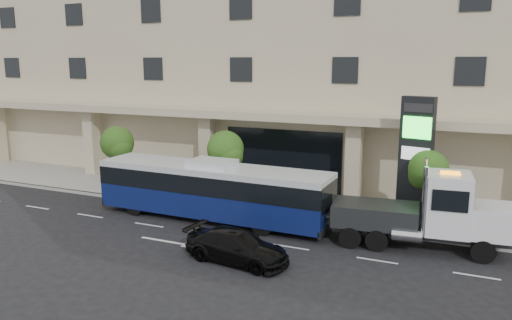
{
  "coord_description": "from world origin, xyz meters",
  "views": [
    {
      "loc": [
        11.36,
        -22.41,
        8.6
      ],
      "look_at": [
        0.69,
        2.0,
        3.26
      ],
      "focal_mm": 35.0,
      "sensor_mm": 36.0,
      "label": 1
    }
  ],
  "objects_px": {
    "black_sedan": "(237,246)",
    "signage_pylon": "(415,160)",
    "tow_truck": "(429,214)",
    "city_bus": "(212,190)"
  },
  "relations": [
    {
      "from": "tow_truck",
      "to": "signage_pylon",
      "type": "distance_m",
      "value": 3.83
    },
    {
      "from": "city_bus",
      "to": "signage_pylon",
      "type": "relative_size",
      "value": 1.99
    },
    {
      "from": "city_bus",
      "to": "tow_truck",
      "type": "relative_size",
      "value": 1.46
    },
    {
      "from": "city_bus",
      "to": "tow_truck",
      "type": "distance_m",
      "value": 11.18
    },
    {
      "from": "signage_pylon",
      "to": "black_sedan",
      "type": "bearing_deg",
      "value": -115.0
    },
    {
      "from": "tow_truck",
      "to": "city_bus",
      "type": "bearing_deg",
      "value": 174.98
    },
    {
      "from": "city_bus",
      "to": "tow_truck",
      "type": "bearing_deg",
      "value": 1.91
    },
    {
      "from": "black_sedan",
      "to": "city_bus",
      "type": "bearing_deg",
      "value": 45.14
    },
    {
      "from": "tow_truck",
      "to": "signage_pylon",
      "type": "relative_size",
      "value": 1.36
    },
    {
      "from": "black_sedan",
      "to": "signage_pylon",
      "type": "height_order",
      "value": "signage_pylon"
    }
  ]
}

